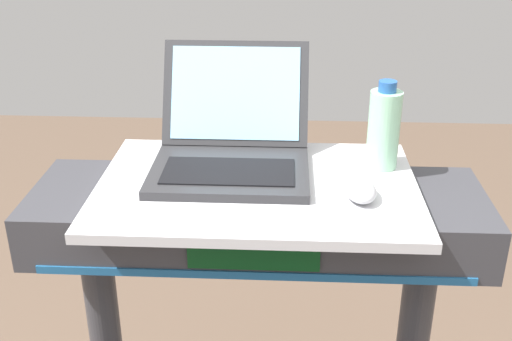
# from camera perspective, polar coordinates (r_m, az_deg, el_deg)

# --- Properties ---
(desk_board) EXTENTS (0.62, 0.43, 0.02)m
(desk_board) POSITION_cam_1_polar(r_m,az_deg,el_deg) (1.24, 0.12, -1.56)
(desk_board) COLOR silver
(desk_board) RESTS_ON treadmill_base
(laptop) EXTENTS (0.31, 0.34, 0.22)m
(laptop) POSITION_cam_1_polar(r_m,az_deg,el_deg) (1.29, -2.22, 2.34)
(laptop) COLOR #2D2D30
(laptop) RESTS_ON desk_board
(computer_mouse) EXTENTS (0.07, 0.11, 0.03)m
(computer_mouse) POSITION_cam_1_polar(r_m,az_deg,el_deg) (1.19, 9.35, -1.70)
(computer_mouse) COLOR #B2B2B7
(computer_mouse) RESTS_ON desk_board
(water_bottle) EXTENTS (0.06, 0.06, 0.18)m
(water_bottle) POSITION_cam_1_polar(r_m,az_deg,el_deg) (1.30, 11.47, 3.76)
(water_bottle) COLOR #9EDBB2
(water_bottle) RESTS_ON desk_board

